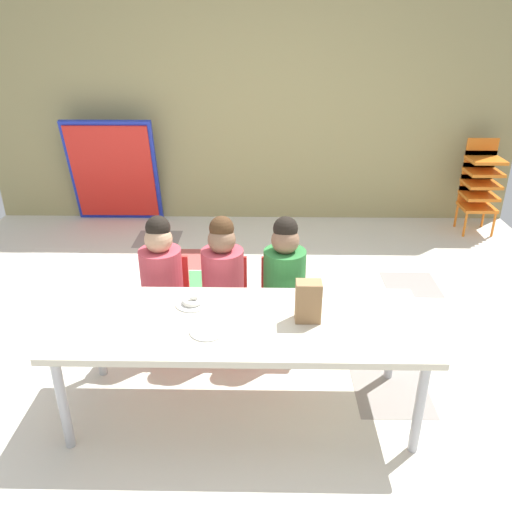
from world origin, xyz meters
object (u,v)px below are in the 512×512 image
seated_child_near_camera (162,272)px  seated_child_far_right (284,273)px  seated_child_middle_seat (223,273)px  paper_plate_center_table (208,331)px  paper_bag_brown (308,301)px  donut_powdered_on_plate (192,301)px  craft_table (242,328)px  folded_activity_table (114,172)px  paper_plate_near_edge (192,304)px  kid_chair_orange_stack (480,181)px

seated_child_near_camera → seated_child_far_right: bearing=0.0°
seated_child_middle_seat → paper_plate_center_table: size_ratio=5.10×
paper_plate_center_table → seated_child_middle_seat: bearing=88.2°
paper_bag_brown → donut_powdered_on_plate: size_ratio=1.96×
craft_table → paper_bag_brown: (0.34, 0.01, 0.16)m
folded_activity_table → paper_bag_brown: 3.37m
craft_table → folded_activity_table: bearing=116.7°
seated_child_middle_seat → paper_plate_near_edge: (-0.13, -0.42, 0.03)m
seated_child_near_camera → folded_activity_table: folded_activity_table is taller
paper_plate_center_table → paper_plate_near_edge: bearing=112.8°
seated_child_far_right → folded_activity_table: (-1.68, 2.29, -0.02)m
seated_child_far_right → donut_powdered_on_plate: (-0.51, -0.42, 0.04)m
paper_plate_near_edge → paper_bag_brown: bearing=-13.3°
craft_table → paper_plate_center_table: paper_plate_center_table is taller
seated_child_near_camera → craft_table: bearing=-47.9°
kid_chair_orange_stack → paper_bag_brown: size_ratio=4.18×
kid_chair_orange_stack → folded_activity_table: bearing=177.1°
seated_child_middle_seat → paper_plate_near_edge: size_ratio=5.10×
seated_child_middle_seat → folded_activity_table: (-1.30, 2.29, -0.02)m
seated_child_near_camera → paper_plate_near_edge: 0.49m
craft_table → paper_plate_center_table: size_ratio=10.58×
kid_chair_orange_stack → donut_powdered_on_plate: 3.56m
seated_child_middle_seat → kid_chair_orange_stack: (2.38, 2.10, -0.04)m
craft_table → seated_child_near_camera: seated_child_near_camera is taller
seated_child_middle_seat → donut_powdered_on_plate: 0.45m
seated_child_middle_seat → paper_plate_near_edge: 0.44m
paper_plate_near_edge → donut_powdered_on_plate: bearing=0.0°
seated_child_far_right → folded_activity_table: 2.84m
seated_child_near_camera → seated_child_middle_seat: size_ratio=1.00×
seated_child_far_right → folded_activity_table: folded_activity_table is taller
craft_table → kid_chair_orange_stack: (2.23, 2.68, -0.01)m
paper_bag_brown → paper_plate_near_edge: (-0.61, 0.14, -0.11)m
folded_activity_table → paper_bag_brown: size_ratio=4.94×
kid_chair_orange_stack → paper_plate_center_table: (-2.40, -2.79, 0.06)m
folded_activity_table → donut_powdered_on_plate: 2.95m
craft_table → kid_chair_orange_stack: 3.49m
seated_child_middle_seat → donut_powdered_on_plate: bearing=-107.5°
paper_plate_near_edge → paper_plate_center_table: size_ratio=1.00×
craft_table → paper_plate_center_table: bearing=-146.7°
craft_table → paper_plate_near_edge: paper_plate_near_edge is taller
folded_activity_table → paper_plate_near_edge: folded_activity_table is taller
seated_child_far_right → folded_activity_table: size_ratio=0.84×
seated_child_far_right → donut_powdered_on_plate: size_ratio=8.15×
seated_child_near_camera → kid_chair_orange_stack: 3.47m
seated_child_near_camera → kid_chair_orange_stack: bearing=37.3°
seated_child_far_right → seated_child_middle_seat: bearing=180.0°
seated_child_near_camera → donut_powdered_on_plate: size_ratio=8.15×
craft_table → donut_powdered_on_plate: 0.33m
craft_table → seated_child_far_right: seated_child_far_right is taller
seated_child_middle_seat → paper_plate_center_table: (-0.02, -0.69, 0.03)m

